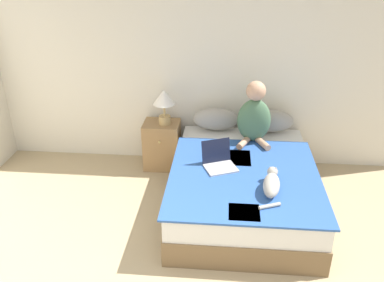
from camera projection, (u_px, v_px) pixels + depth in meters
wall_back at (186, 62)px, 4.80m from camera, size 5.64×0.05×2.55m
bed at (243, 186)px, 4.26m from camera, size 1.47×1.97×0.50m
pillow_near at (216, 119)px, 4.87m from camera, size 0.56×0.22×0.28m
pillow_far at (270, 121)px, 4.82m from camera, size 0.56×0.22×0.28m
person_sitting at (254, 116)px, 4.52m from camera, size 0.38×0.37×0.71m
cat_tabby at (272, 184)px, 3.69m from camera, size 0.23×0.54×0.16m
laptop_open at (219, 162)px, 4.10m from camera, size 0.39×0.39×0.25m
nightstand at (162, 145)px, 5.03m from camera, size 0.43×0.39×0.59m
table_lamp at (164, 100)px, 4.75m from camera, size 0.26×0.26×0.43m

